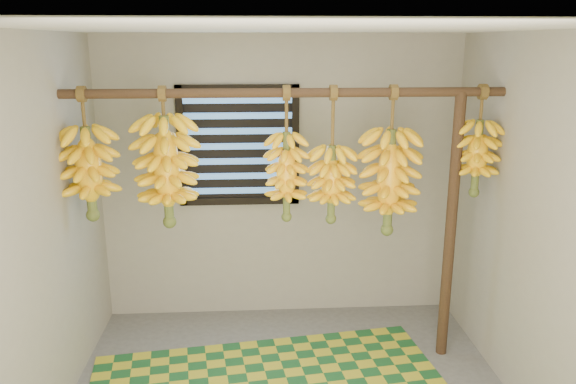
{
  "coord_description": "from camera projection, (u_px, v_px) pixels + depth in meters",
  "views": [
    {
      "loc": [
        -0.23,
        -3.1,
        2.33
      ],
      "look_at": [
        0.0,
        0.55,
        1.35
      ],
      "focal_mm": 35.0,
      "sensor_mm": 36.0,
      "label": 1
    }
  ],
  "objects": [
    {
      "name": "ceiling",
      "position": [
        294.0,
        28.0,
        2.98
      ],
      "size": [
        3.0,
        3.0,
        0.01
      ],
      "primitive_type": "cube",
      "color": "silver",
      "rests_on": "wall_back"
    },
    {
      "name": "wall_back",
      "position": [
        281.0,
        180.0,
        4.75
      ],
      "size": [
        3.0,
        0.01,
        2.4
      ],
      "primitive_type": "cube",
      "color": "gray",
      "rests_on": "floor"
    },
    {
      "name": "wall_left",
      "position": [
        32.0,
        246.0,
        3.21
      ],
      "size": [
        0.01,
        3.0,
        2.4
      ],
      "primitive_type": "cube",
      "color": "gray",
      "rests_on": "floor"
    },
    {
      "name": "wall_right",
      "position": [
        542.0,
        235.0,
        3.39
      ],
      "size": [
        0.01,
        3.0,
        2.4
      ],
      "primitive_type": "cube",
      "color": "gray",
      "rests_on": "floor"
    },
    {
      "name": "window",
      "position": [
        239.0,
        146.0,
        4.62
      ],
      "size": [
        1.0,
        0.04,
        1.0
      ],
      "color": "black",
      "rests_on": "wall_back"
    },
    {
      "name": "hanging_pole",
      "position": [
        287.0,
        93.0,
        3.76
      ],
      "size": [
        3.0,
        0.06,
        0.06
      ],
      "primitive_type": "cylinder",
      "rotation": [
        0.0,
        1.57,
        0.0
      ],
      "color": "#3F2818",
      "rests_on": "wall_left"
    },
    {
      "name": "support_post",
      "position": [
        450.0,
        230.0,
        4.1
      ],
      "size": [
        0.08,
        0.08,
        2.0
      ],
      "primitive_type": "cylinder",
      "color": "#3F2818",
      "rests_on": "floor"
    },
    {
      "name": "banana_bunch_a",
      "position": [
        89.0,
        173.0,
        3.82
      ],
      "size": [
        0.36,
        0.36,
        0.9
      ],
      "color": "brown",
      "rests_on": "hanging_pole"
    },
    {
      "name": "banana_bunch_b",
      "position": [
        167.0,
        171.0,
        3.85
      ],
      "size": [
        0.41,
        0.41,
        0.96
      ],
      "color": "brown",
      "rests_on": "hanging_pole"
    },
    {
      "name": "banana_bunch_c",
      "position": [
        331.0,
        184.0,
        3.95
      ],
      "size": [
        0.32,
        0.32,
        0.96
      ],
      "color": "brown",
      "rests_on": "hanging_pole"
    },
    {
      "name": "banana_bunch_d",
      "position": [
        287.0,
        176.0,
        3.91
      ],
      "size": [
        0.29,
        0.29,
        0.94
      ],
      "color": "brown",
      "rests_on": "hanging_pole"
    },
    {
      "name": "banana_bunch_e",
      "position": [
        389.0,
        182.0,
        3.97
      ],
      "size": [
        0.41,
        0.41,
        1.06
      ],
      "color": "brown",
      "rests_on": "hanging_pole"
    },
    {
      "name": "banana_bunch_f",
      "position": [
        477.0,
        158.0,
        3.97
      ],
      "size": [
        0.3,
        0.3,
        0.79
      ],
      "color": "brown",
      "rests_on": "hanging_pole"
    }
  ]
}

